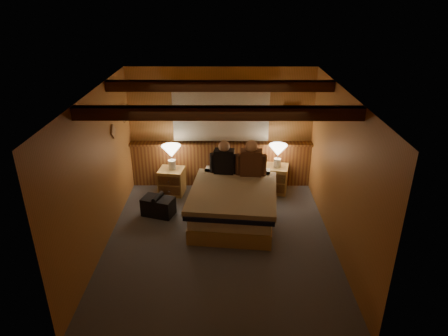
{
  "coord_description": "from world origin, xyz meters",
  "views": [
    {
      "loc": [
        0.1,
        -5.37,
        3.72
      ],
      "look_at": [
        0.07,
        0.4,
        1.11
      ],
      "focal_mm": 32.0,
      "sensor_mm": 36.0,
      "label": 1
    }
  ],
  "objects_px": {
    "nightstand_right": "(275,179)",
    "lamp_left": "(171,153)",
    "bed": "(234,203)",
    "duffel_bag": "(158,206)",
    "person_right": "(251,161)",
    "person_left": "(224,160)",
    "lamp_right": "(278,152)",
    "nightstand_left": "(172,181)"
  },
  "relations": [
    {
      "from": "lamp_left",
      "to": "person_right",
      "type": "bearing_deg",
      "value": -17.76
    },
    {
      "from": "bed",
      "to": "duffel_bag",
      "type": "relative_size",
      "value": 3.14
    },
    {
      "from": "bed",
      "to": "duffel_bag",
      "type": "xyz_separation_m",
      "value": [
        -1.34,
        0.15,
        -0.15
      ]
    },
    {
      "from": "person_right",
      "to": "duffel_bag",
      "type": "bearing_deg",
      "value": -163.08
    },
    {
      "from": "bed",
      "to": "nightstand_right",
      "type": "height_order",
      "value": "bed"
    },
    {
      "from": "nightstand_left",
      "to": "lamp_left",
      "type": "distance_m",
      "value": 0.6
    },
    {
      "from": "lamp_right",
      "to": "person_right",
      "type": "height_order",
      "value": "person_right"
    },
    {
      "from": "person_left",
      "to": "lamp_left",
      "type": "bearing_deg",
      "value": 166.06
    },
    {
      "from": "bed",
      "to": "person_left",
      "type": "bearing_deg",
      "value": 111.65
    },
    {
      "from": "bed",
      "to": "person_right",
      "type": "bearing_deg",
      "value": 65.06
    },
    {
      "from": "nightstand_right",
      "to": "person_right",
      "type": "height_order",
      "value": "person_right"
    },
    {
      "from": "nightstand_left",
      "to": "nightstand_right",
      "type": "height_order",
      "value": "nightstand_right"
    },
    {
      "from": "lamp_left",
      "to": "duffel_bag",
      "type": "distance_m",
      "value": 1.1
    },
    {
      "from": "duffel_bag",
      "to": "person_left",
      "type": "bearing_deg",
      "value": 39.08
    },
    {
      "from": "bed",
      "to": "person_left",
      "type": "xyz_separation_m",
      "value": [
        -0.17,
        0.61,
        0.55
      ]
    },
    {
      "from": "lamp_left",
      "to": "lamp_right",
      "type": "bearing_deg",
      "value": 1.44
    },
    {
      "from": "bed",
      "to": "duffel_bag",
      "type": "height_order",
      "value": "bed"
    },
    {
      "from": "bed",
      "to": "duffel_bag",
      "type": "bearing_deg",
      "value": 179.74
    },
    {
      "from": "lamp_right",
      "to": "duffel_bag",
      "type": "bearing_deg",
      "value": -157.79
    },
    {
      "from": "bed",
      "to": "lamp_right",
      "type": "height_order",
      "value": "lamp_right"
    },
    {
      "from": "bed",
      "to": "lamp_left",
      "type": "bearing_deg",
      "value": 145.84
    },
    {
      "from": "nightstand_left",
      "to": "person_left",
      "type": "bearing_deg",
      "value": -11.79
    },
    {
      "from": "lamp_right",
      "to": "person_left",
      "type": "relative_size",
      "value": 0.71
    },
    {
      "from": "lamp_right",
      "to": "person_right",
      "type": "xyz_separation_m",
      "value": [
        -0.55,
        -0.53,
        0.04
      ]
    },
    {
      "from": "person_left",
      "to": "nightstand_right",
      "type": "bearing_deg",
      "value": 32.57
    },
    {
      "from": "nightstand_left",
      "to": "nightstand_right",
      "type": "bearing_deg",
      "value": 10.79
    },
    {
      "from": "bed",
      "to": "nightstand_left",
      "type": "xyz_separation_m",
      "value": [
        -1.2,
        0.97,
        -0.07
      ]
    },
    {
      "from": "nightstand_left",
      "to": "duffel_bag",
      "type": "relative_size",
      "value": 0.83
    },
    {
      "from": "nightstand_right",
      "to": "lamp_left",
      "type": "height_order",
      "value": "lamp_left"
    },
    {
      "from": "lamp_right",
      "to": "duffel_bag",
      "type": "relative_size",
      "value": 0.73
    },
    {
      "from": "nightstand_left",
      "to": "lamp_right",
      "type": "xyz_separation_m",
      "value": [
        2.06,
        0.08,
        0.6
      ]
    },
    {
      "from": "bed",
      "to": "person_left",
      "type": "height_order",
      "value": "person_left"
    },
    {
      "from": "nightstand_right",
      "to": "person_right",
      "type": "distance_m",
      "value": 0.98
    },
    {
      "from": "person_left",
      "to": "duffel_bag",
      "type": "distance_m",
      "value": 1.44
    },
    {
      "from": "nightstand_right",
      "to": "duffel_bag",
      "type": "relative_size",
      "value": 0.91
    },
    {
      "from": "person_right",
      "to": "person_left",
      "type": "bearing_deg",
      "value": 174.24
    },
    {
      "from": "person_right",
      "to": "nightstand_right",
      "type": "bearing_deg",
      "value": 51.53
    },
    {
      "from": "nightstand_right",
      "to": "lamp_left",
      "type": "relative_size",
      "value": 1.19
    },
    {
      "from": "bed",
      "to": "nightstand_left",
      "type": "height_order",
      "value": "bed"
    },
    {
      "from": "nightstand_left",
      "to": "lamp_right",
      "type": "height_order",
      "value": "lamp_right"
    },
    {
      "from": "bed",
      "to": "nightstand_right",
      "type": "xyz_separation_m",
      "value": [
        0.83,
        1.08,
        -0.06
      ]
    },
    {
      "from": "lamp_left",
      "to": "duffel_bag",
      "type": "xyz_separation_m",
      "value": [
        -0.16,
        -0.85,
        -0.68
      ]
    }
  ]
}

